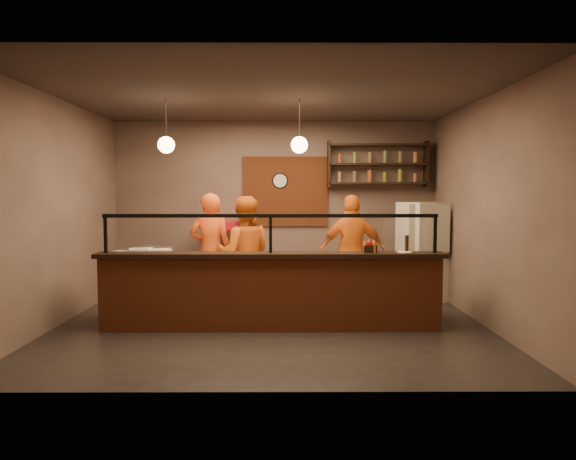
{
  "coord_description": "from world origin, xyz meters",
  "views": [
    {
      "loc": [
        0.2,
        -7.18,
        1.85
      ],
      "look_at": [
        0.24,
        0.3,
        1.33
      ],
      "focal_mm": 32.0,
      "sensor_mm": 36.0,
      "label": 1
    }
  ],
  "objects_px": {
    "cook_mid": "(244,254)",
    "condiment_caddy": "(369,249)",
    "red_cooler": "(222,258)",
    "cook_left": "(211,251)",
    "wall_clock": "(280,181)",
    "cook_right": "(353,251)",
    "pepper_mill": "(407,244)",
    "fridge": "(423,251)",
    "pizza_dough": "(344,259)"
  },
  "relations": [
    {
      "from": "wall_clock",
      "to": "cook_mid",
      "type": "relative_size",
      "value": 0.17
    },
    {
      "from": "condiment_caddy",
      "to": "pepper_mill",
      "type": "relative_size",
      "value": 0.78
    },
    {
      "from": "cook_left",
      "to": "cook_mid",
      "type": "distance_m",
      "value": 0.57
    },
    {
      "from": "wall_clock",
      "to": "fridge",
      "type": "xyz_separation_m",
      "value": [
        2.5,
        -0.8,
        -1.25
      ]
    },
    {
      "from": "cook_mid",
      "to": "pepper_mill",
      "type": "relative_size",
      "value": 7.91
    },
    {
      "from": "cook_left",
      "to": "red_cooler",
      "type": "relative_size",
      "value": 1.38
    },
    {
      "from": "wall_clock",
      "to": "cook_right",
      "type": "height_order",
      "value": "wall_clock"
    },
    {
      "from": "condiment_caddy",
      "to": "pizza_dough",
      "type": "bearing_deg",
      "value": 122.11
    },
    {
      "from": "red_cooler",
      "to": "pepper_mill",
      "type": "bearing_deg",
      "value": -36.29
    },
    {
      "from": "fridge",
      "to": "pepper_mill",
      "type": "relative_size",
      "value": 7.44
    },
    {
      "from": "red_cooler",
      "to": "condiment_caddy",
      "type": "xyz_separation_m",
      "value": [
        2.3,
        -2.41,
        0.43
      ]
    },
    {
      "from": "red_cooler",
      "to": "cook_left",
      "type": "bearing_deg",
      "value": -88.17
    },
    {
      "from": "red_cooler",
      "to": "condiment_caddy",
      "type": "relative_size",
      "value": 7.55
    },
    {
      "from": "wall_clock",
      "to": "pizza_dough",
      "type": "bearing_deg",
      "value": -67.21
    },
    {
      "from": "cook_left",
      "to": "cook_mid",
      "type": "height_order",
      "value": "cook_left"
    },
    {
      "from": "cook_left",
      "to": "fridge",
      "type": "distance_m",
      "value": 3.66
    },
    {
      "from": "cook_mid",
      "to": "condiment_caddy",
      "type": "relative_size",
      "value": 10.1
    },
    {
      "from": "wall_clock",
      "to": "pepper_mill",
      "type": "xyz_separation_m",
      "value": [
        1.76,
        -2.68,
        -0.93
      ]
    },
    {
      "from": "cook_right",
      "to": "condiment_caddy",
      "type": "height_order",
      "value": "cook_right"
    },
    {
      "from": "wall_clock",
      "to": "red_cooler",
      "type": "bearing_deg",
      "value": -163.74
    },
    {
      "from": "wall_clock",
      "to": "pepper_mill",
      "type": "distance_m",
      "value": 3.34
    },
    {
      "from": "cook_mid",
      "to": "condiment_caddy",
      "type": "bearing_deg",
      "value": 144.68
    },
    {
      "from": "cook_left",
      "to": "pepper_mill",
      "type": "bearing_deg",
      "value": 160.91
    },
    {
      "from": "cook_mid",
      "to": "cook_left",
      "type": "bearing_deg",
      "value": -18.33
    },
    {
      "from": "cook_right",
      "to": "pepper_mill",
      "type": "distance_m",
      "value": 1.48
    },
    {
      "from": "wall_clock",
      "to": "pizza_dough",
      "type": "distance_m",
      "value": 2.72
    },
    {
      "from": "wall_clock",
      "to": "cook_left",
      "type": "relative_size",
      "value": 0.16
    },
    {
      "from": "red_cooler",
      "to": "pepper_mill",
      "type": "xyz_separation_m",
      "value": [
        2.82,
        -2.37,
        0.5
      ]
    },
    {
      "from": "wall_clock",
      "to": "cook_left",
      "type": "bearing_deg",
      "value": -127.6
    },
    {
      "from": "cook_left",
      "to": "condiment_caddy",
      "type": "distance_m",
      "value": 2.68
    },
    {
      "from": "wall_clock",
      "to": "cook_right",
      "type": "xyz_separation_m",
      "value": [
        1.19,
        -1.34,
        -1.18
      ]
    },
    {
      "from": "fridge",
      "to": "condiment_caddy",
      "type": "distance_m",
      "value": 2.31
    },
    {
      "from": "red_cooler",
      "to": "pepper_mill",
      "type": "relative_size",
      "value": 5.91
    },
    {
      "from": "cook_left",
      "to": "condiment_caddy",
      "type": "height_order",
      "value": "cook_left"
    },
    {
      "from": "cook_mid",
      "to": "pepper_mill",
      "type": "xyz_separation_m",
      "value": [
        2.31,
        -1.1,
        0.27
      ]
    },
    {
      "from": "cook_right",
      "to": "cook_left",
      "type": "bearing_deg",
      "value": 1.48
    },
    {
      "from": "red_cooler",
      "to": "cook_mid",
      "type": "bearing_deg",
      "value": -64.44
    },
    {
      "from": "wall_clock",
      "to": "pizza_dough",
      "type": "height_order",
      "value": "wall_clock"
    },
    {
      "from": "condiment_caddy",
      "to": "pepper_mill",
      "type": "bearing_deg",
      "value": 4.34
    },
    {
      "from": "cook_mid",
      "to": "cook_right",
      "type": "distance_m",
      "value": 1.77
    },
    {
      "from": "fridge",
      "to": "red_cooler",
      "type": "bearing_deg",
      "value": 148.73
    },
    {
      "from": "cook_mid",
      "to": "red_cooler",
      "type": "height_order",
      "value": "cook_mid"
    },
    {
      "from": "red_cooler",
      "to": "pepper_mill",
      "type": "distance_m",
      "value": 3.72
    },
    {
      "from": "cook_mid",
      "to": "pizza_dough",
      "type": "xyz_separation_m",
      "value": [
        1.5,
        -0.68,
        -0.0
      ]
    },
    {
      "from": "wall_clock",
      "to": "condiment_caddy",
      "type": "bearing_deg",
      "value": -65.5
    },
    {
      "from": "cook_mid",
      "to": "pepper_mill",
      "type": "height_order",
      "value": "cook_mid"
    },
    {
      "from": "cook_mid",
      "to": "condiment_caddy",
      "type": "xyz_separation_m",
      "value": [
        1.8,
        -1.14,
        0.2
      ]
    },
    {
      "from": "wall_clock",
      "to": "pepper_mill",
      "type": "height_order",
      "value": "wall_clock"
    },
    {
      "from": "pizza_dough",
      "to": "cook_left",
      "type": "bearing_deg",
      "value": 158.04
    },
    {
      "from": "cook_mid",
      "to": "fridge",
      "type": "xyz_separation_m",
      "value": [
        3.06,
        0.78,
        -0.05
      ]
    }
  ]
}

